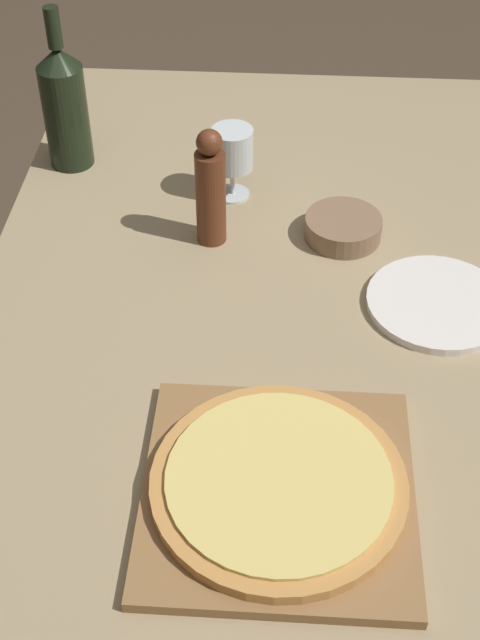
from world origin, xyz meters
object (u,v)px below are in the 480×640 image
wine_bottle (65,105)px  pepper_mill (211,190)px  pizza (279,483)px  wine_glass (232,151)px  small_bowl (343,228)px

wine_bottle → pepper_mill: wine_bottle is taller
pizza → wine_glass: wine_glass is taller
wine_glass → small_bowl: bearing=-29.7°
small_bowl → pizza: bearing=-99.6°
pepper_mill → small_bowl: bearing=4.9°
wine_glass → small_bowl: (0.20, -0.12, -0.08)m
pizza → wine_glass: size_ratio=2.40×
wine_bottle → pepper_mill: bearing=-37.9°
wine_bottle → small_bowl: wine_bottle is taller
wine_bottle → pepper_mill: size_ratio=1.45×
pizza → small_bowl: (0.10, 0.57, -0.01)m
wine_bottle → wine_glass: bearing=-16.3°
pizza → pepper_mill: size_ratio=1.54×
pepper_mill → small_bowl: (0.23, 0.02, -0.08)m
pizza → pepper_mill: 0.57m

